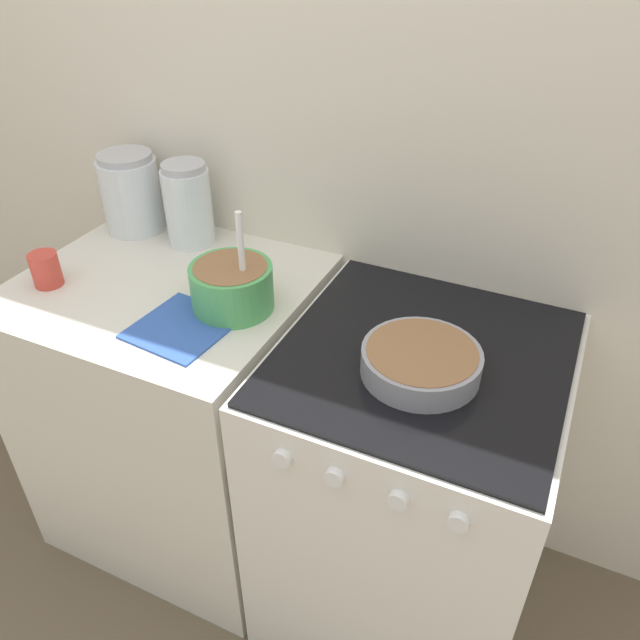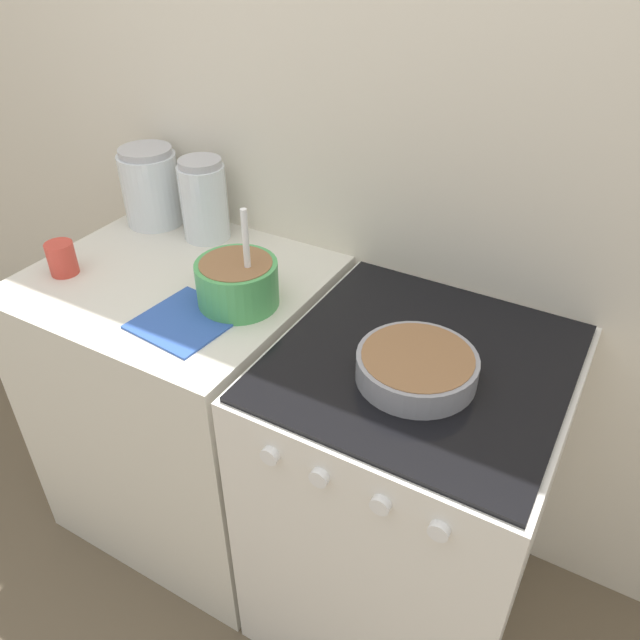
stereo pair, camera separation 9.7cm
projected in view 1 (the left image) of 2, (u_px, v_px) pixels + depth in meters
ground_plane at (244, 638)px, 1.80m from camera, size 12.00×12.00×0.00m
wall_back at (349, 156)px, 1.63m from camera, size 4.52×0.05×2.40m
countertop_cabinet at (183, 409)px, 1.92m from camera, size 0.76×0.68×0.92m
stove at (407, 488)px, 1.67m from camera, size 0.66×0.70×0.92m
mixing_bowl at (232, 284)px, 1.53m from camera, size 0.20×0.20×0.27m
baking_pan at (421, 361)px, 1.33m from camera, size 0.26×0.26×0.06m
storage_jar_left at (132, 197)px, 1.86m from camera, size 0.17×0.17×0.24m
storage_jar_middle at (189, 209)px, 1.79m from camera, size 0.14×0.14×0.24m
tin_can at (46, 269)px, 1.63m from camera, size 0.07×0.07×0.09m
recipe_page at (182, 327)px, 1.49m from camera, size 0.23×0.24×0.01m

